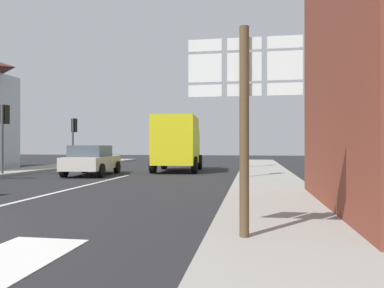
{
  "coord_description": "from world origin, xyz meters",
  "views": [
    {
      "loc": [
        6.01,
        -5.27,
        1.47
      ],
      "look_at": [
        2.97,
        13.36,
        1.54
      ],
      "focal_mm": 34.6,
      "sensor_mm": 36.0,
      "label": 1
    }
  ],
  "objects_px": {
    "sedan_far": "(92,160)",
    "route_sign_post": "(244,109)",
    "traffic_light_near_left": "(4,123)",
    "traffic_light_far_right": "(246,125)",
    "traffic_light_far_left": "(74,131)",
    "traffic_light_near_right": "(243,119)",
    "delivery_truck": "(178,142)"
  },
  "relations": [
    {
      "from": "delivery_truck",
      "to": "traffic_light_near_right",
      "type": "xyz_separation_m",
      "value": [
        3.78,
        -4.56,
        0.94
      ]
    },
    {
      "from": "traffic_light_near_right",
      "to": "traffic_light_far_right",
      "type": "relative_size",
      "value": 0.95
    },
    {
      "from": "sedan_far",
      "to": "route_sign_post",
      "type": "height_order",
      "value": "route_sign_post"
    },
    {
      "from": "sedan_far",
      "to": "delivery_truck",
      "type": "relative_size",
      "value": 0.85
    },
    {
      "from": "traffic_light_far_right",
      "to": "traffic_light_near_right",
      "type": "bearing_deg",
      "value": -90.0
    },
    {
      "from": "sedan_far",
      "to": "traffic_light_near_left",
      "type": "height_order",
      "value": "traffic_light_near_left"
    },
    {
      "from": "delivery_truck",
      "to": "traffic_light_near_left",
      "type": "height_order",
      "value": "traffic_light_near_left"
    },
    {
      "from": "sedan_far",
      "to": "traffic_light_far_left",
      "type": "bearing_deg",
      "value": 124.18
    },
    {
      "from": "traffic_light_near_right",
      "to": "traffic_light_far_right",
      "type": "distance_m",
      "value": 7.39
    },
    {
      "from": "delivery_truck",
      "to": "traffic_light_far_right",
      "type": "height_order",
      "value": "traffic_light_far_right"
    },
    {
      "from": "route_sign_post",
      "to": "traffic_light_far_left",
      "type": "distance_m",
      "value": 20.84
    },
    {
      "from": "traffic_light_far_right",
      "to": "traffic_light_far_left",
      "type": "xyz_separation_m",
      "value": [
        -11.25,
        -0.46,
        -0.32
      ]
    },
    {
      "from": "sedan_far",
      "to": "traffic_light_near_left",
      "type": "bearing_deg",
      "value": -161.33
    },
    {
      "from": "delivery_truck",
      "to": "traffic_light_far_left",
      "type": "distance_m",
      "value": 7.87
    },
    {
      "from": "sedan_far",
      "to": "traffic_light_near_right",
      "type": "xyz_separation_m",
      "value": [
        7.42,
        -1.29,
        1.83
      ]
    },
    {
      "from": "sedan_far",
      "to": "route_sign_post",
      "type": "bearing_deg",
      "value": -56.74
    },
    {
      "from": "traffic_light_far_right",
      "to": "traffic_light_far_left",
      "type": "height_order",
      "value": "traffic_light_far_right"
    },
    {
      "from": "traffic_light_near_left",
      "to": "traffic_light_near_right",
      "type": "distance_m",
      "value": 11.25
    },
    {
      "from": "delivery_truck",
      "to": "traffic_light_far_right",
      "type": "bearing_deg",
      "value": 36.71
    },
    {
      "from": "delivery_truck",
      "to": "route_sign_post",
      "type": "distance_m",
      "value": 15.55
    },
    {
      "from": "route_sign_post",
      "to": "traffic_light_far_left",
      "type": "height_order",
      "value": "traffic_light_far_left"
    },
    {
      "from": "traffic_light_far_right",
      "to": "traffic_light_far_left",
      "type": "distance_m",
      "value": 11.26
    },
    {
      "from": "route_sign_post",
      "to": "traffic_light_near_left",
      "type": "bearing_deg",
      "value": 137.84
    },
    {
      "from": "traffic_light_near_left",
      "to": "traffic_light_far_right",
      "type": "distance_m",
      "value": 13.46
    },
    {
      "from": "sedan_far",
      "to": "traffic_light_near_right",
      "type": "height_order",
      "value": "traffic_light_near_right"
    },
    {
      "from": "sedan_far",
      "to": "route_sign_post",
      "type": "xyz_separation_m",
      "value": [
        7.69,
        -11.73,
        1.24
      ]
    },
    {
      "from": "traffic_light_near_right",
      "to": "route_sign_post",
      "type": "bearing_deg",
      "value": -88.51
    },
    {
      "from": "route_sign_post",
      "to": "traffic_light_near_right",
      "type": "distance_m",
      "value": 10.46
    },
    {
      "from": "traffic_light_near_left",
      "to": "traffic_light_near_right",
      "type": "relative_size",
      "value": 0.97
    },
    {
      "from": "traffic_light_near_left",
      "to": "traffic_light_far_left",
      "type": "height_order",
      "value": "traffic_light_near_left"
    },
    {
      "from": "traffic_light_near_left",
      "to": "traffic_light_near_right",
      "type": "height_order",
      "value": "traffic_light_near_right"
    },
    {
      "from": "traffic_light_near_left",
      "to": "traffic_light_far_right",
      "type": "xyz_separation_m",
      "value": [
        11.25,
        7.39,
        0.21
      ]
    }
  ]
}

